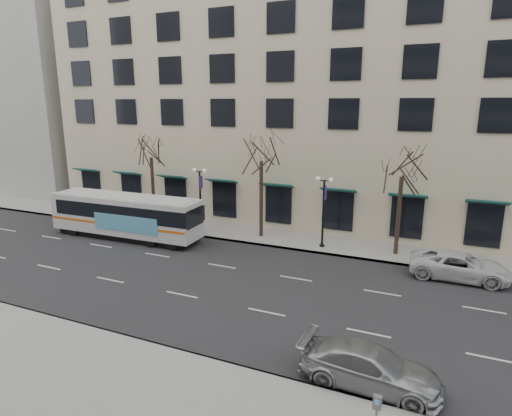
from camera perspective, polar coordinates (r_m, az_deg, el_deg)
The scene contains 13 objects.
ground at distance 25.90m, azimuth -7.04°, elevation -9.40°, with size 160.00×160.00×0.00m, color black.
sidewalk_far at distance 31.92m, azimuth 9.15°, elevation -4.79°, with size 80.00×4.00×0.15m, color gray.
building_hotel at distance 43.83m, azimuth 4.70°, elevation 16.19°, with size 40.00×20.00×24.00m, color beige.
building_far_upblock at distance 65.26m, azimuth -28.04°, elevation 15.65°, with size 28.00×20.00×28.00m, color #999993.
tree_far_left at distance 36.90m, azimuth -13.89°, elevation 8.04°, with size 3.60×3.60×8.34m.
tree_far_mid at distance 31.84m, azimuth 0.72°, elevation 7.95°, with size 3.60×3.60×8.55m.
tree_far_right at distance 29.51m, azimuth 19.00°, elevation 5.79°, with size 3.60×3.60×8.06m.
lamp_post_left at distance 34.19m, azimuth -7.43°, elevation 1.51°, with size 1.22×0.45×5.21m.
lamp_post_right at distance 30.37m, azimuth 8.98°, elevation -0.10°, with size 1.22×0.45×5.21m.
city_bus at distance 34.23m, azimuth -16.89°, elevation -0.89°, with size 12.36×2.98×3.34m.
silver_car at distance 17.24m, azimuth 14.93°, elevation -19.81°, with size 2.11×5.18×1.50m, color #A7ABAF.
white_pickup at distance 28.23m, azimuth 25.51°, elevation -7.00°, with size 2.60×5.65×1.57m, color silver.
pay_station at distance 15.13m, azimuth 15.84°, elevation -23.96°, with size 0.26×0.18×1.21m.
Camera 1 is at (12.32, -20.38, 10.17)m, focal length 30.00 mm.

